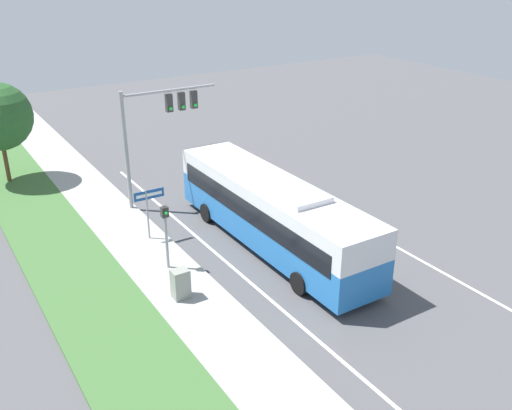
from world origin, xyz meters
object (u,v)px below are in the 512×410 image
(signal_gantry, at_px, (157,121))
(street_sign, at_px, (148,204))
(bus, at_px, (272,210))
(pedestrian_signal, at_px, (166,227))
(utility_cabinet, at_px, (181,284))

(signal_gantry, relative_size, street_sign, 2.45)
(bus, height_order, street_sign, bus)
(signal_gantry, distance_m, pedestrian_signal, 7.59)
(signal_gantry, height_order, street_sign, signal_gantry)
(street_sign, bearing_deg, signal_gantry, 59.17)
(signal_gantry, relative_size, pedestrian_signal, 2.14)
(pedestrian_signal, height_order, street_sign, pedestrian_signal)
(pedestrian_signal, bearing_deg, utility_cabinet, -102.50)
(signal_gantry, relative_size, utility_cabinet, 5.21)
(pedestrian_signal, xyz_separation_m, utility_cabinet, (-0.52, -2.36, -1.26))
(pedestrian_signal, xyz_separation_m, street_sign, (0.44, 2.93, -0.17))
(pedestrian_signal, bearing_deg, signal_gantry, 68.17)
(bus, bearing_deg, utility_cabinet, -161.16)
(signal_gantry, bearing_deg, utility_cabinet, -109.48)
(signal_gantry, bearing_deg, pedestrian_signal, -111.83)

